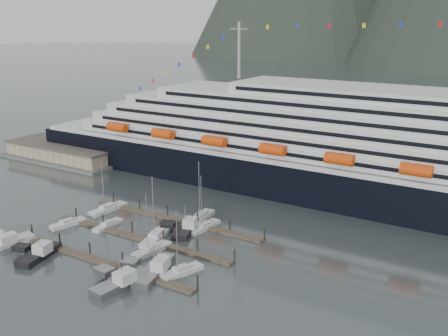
{
  "coord_description": "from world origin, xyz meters",
  "views": [
    {
      "loc": [
        67.83,
        -78.3,
        47.49
      ],
      "look_at": [
        5.39,
        22.0,
        13.4
      ],
      "focal_mm": 42.0,
      "sensor_mm": 36.0,
      "label": 1
    }
  ],
  "objects": [
    {
      "name": "sailboat_d",
      "position": [
        -1.89,
        5.3,
        0.44
      ],
      "size": [
        6.1,
        12.81,
        15.35
      ],
      "rotation": [
        0.0,
        0.0,
        1.83
      ],
      "color": "silver",
      "rests_on": "ground"
    },
    {
      "name": "trawler_a",
      "position": [
        -27.13,
        -14.96,
        0.85
      ],
      "size": [
        9.08,
        12.24,
        6.46
      ],
      "rotation": [
        0.0,
        0.0,
        1.35
      ],
      "color": "silver",
      "rests_on": "ground"
    },
    {
      "name": "trawler_e",
      "position": [
        1.22,
        11.72,
        0.9
      ],
      "size": [
        9.42,
        11.46,
        7.08
      ],
      "rotation": [
        0.0,
        0.0,
        1.92
      ],
      "color": "black",
      "rests_on": "ground"
    },
    {
      "name": "sailboat_h",
      "position": [
        12.78,
        -5.34,
        0.42
      ],
      "size": [
        5.22,
        9.35,
        13.6
      ],
      "rotation": [
        0.0,
        0.0,
        1.26
      ],
      "color": "silver",
      "rests_on": "ground"
    },
    {
      "name": "ground",
      "position": [
        0.0,
        0.0,
        0.0
      ],
      "size": [
        1600.0,
        1600.0,
        0.0
      ],
      "primitive_type": "plane",
      "color": "#434E4F",
      "rests_on": "ground"
    },
    {
      "name": "dock_far",
      "position": [
        -4.93,
        16.05,
        0.31
      ],
      "size": [
        48.18,
        2.28,
        3.2
      ],
      "color": "#4F3E32",
      "rests_on": "ground"
    },
    {
      "name": "trawler_b",
      "position": [
        -16.53,
        -15.03,
        0.9
      ],
      "size": [
        8.88,
        11.35,
        7.03
      ],
      "rotation": [
        0.0,
        0.0,
        1.8
      ],
      "color": "black",
      "rests_on": "ground"
    },
    {
      "name": "sailboat_e",
      "position": [
        -23.48,
        12.34,
        0.43
      ],
      "size": [
        3.6,
        11.14,
        14.09
      ],
      "rotation": [
        0.0,
        0.0,
        1.5
      ],
      "color": "silver",
      "rests_on": "ground"
    },
    {
      "name": "trawler_d",
      "position": [
        5.99,
        -14.98,
        0.91
      ],
      "size": [
        9.19,
        12.37,
        7.17
      ],
      "rotation": [
        0.0,
        0.0,
        1.45
      ],
      "color": "gray",
      "rests_on": "ground"
    },
    {
      "name": "cruise_ship",
      "position": [
        30.03,
        54.94,
        12.04
      ],
      "size": [
        210.0,
        30.4,
        50.3
      ],
      "color": "black",
      "rests_on": "ground"
    },
    {
      "name": "sailboat_g",
      "position": [
        4.01,
        15.43,
        0.41
      ],
      "size": [
        2.92,
        10.01,
        13.65
      ],
      "rotation": [
        0.0,
        0.0,
        1.52
      ],
      "color": "silver",
      "rests_on": "ground"
    },
    {
      "name": "sailboat_a",
      "position": [
        -24.65,
        0.03,
        0.42
      ],
      "size": [
        4.24,
        9.12,
        13.84
      ],
      "rotation": [
        0.0,
        0.0,
        1.37
      ],
      "color": "silver",
      "rests_on": "ground"
    },
    {
      "name": "dock_mid",
      "position": [
        -4.93,
        3.05,
        0.31
      ],
      "size": [
        48.18,
        2.28,
        3.2
      ],
      "color": "#4F3E32",
      "rests_on": "ground"
    },
    {
      "name": "sailboat_b",
      "position": [
        -15.99,
        4.51,
        0.4
      ],
      "size": [
        2.8,
        8.69,
        12.38
      ],
      "rotation": [
        0.0,
        0.0,
        1.64
      ],
      "color": "silver",
      "rests_on": "ground"
    },
    {
      "name": "warehouse",
      "position": [
        -72.0,
        42.0,
        2.25
      ],
      "size": [
        46.0,
        20.0,
        5.8
      ],
      "color": "#595956",
      "rests_on": "ground"
    },
    {
      "name": "sailboat_c",
      "position": [
        1.63,
        -0.81,
        0.42
      ],
      "size": [
        3.81,
        9.97,
        13.65
      ],
      "rotation": [
        0.0,
        0.0,
        1.45
      ],
      "color": "silver",
      "rests_on": "ground"
    },
    {
      "name": "dock_near",
      "position": [
        -4.93,
        -9.95,
        0.31
      ],
      "size": [
        48.18,
        2.28,
        3.2
      ],
      "color": "#4F3E32",
      "rests_on": "ground"
    },
    {
      "name": "sailboat_f",
      "position": [
        0.1,
        19.99,
        0.45
      ],
      "size": [
        4.42,
        10.35,
        15.41
      ],
      "rotation": [
        0.0,
        0.0,
        1.73
      ],
      "color": "silver",
      "rests_on": "ground"
    },
    {
      "name": "trawler_c",
      "position": [
        8.02,
        -7.92,
        0.88
      ],
      "size": [
        10.35,
        13.9,
        6.86
      ],
      "rotation": [
        0.0,
        0.0,
        1.84
      ],
      "color": "gray",
      "rests_on": "ground"
    }
  ]
}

